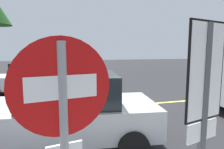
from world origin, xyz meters
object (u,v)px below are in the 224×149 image
stop_sign (64,133)px  car_white_approaching (34,78)px  car_silver_far_lane (65,110)px  speed_limit_sign (204,97)px

stop_sign → car_white_approaching: stop_sign is taller
car_silver_far_lane → car_white_approaching: bearing=103.5°
speed_limit_sign → car_white_approaching: 9.40m
car_silver_far_lane → car_white_approaching: car_silver_far_lane is taller
stop_sign → speed_limit_sign: size_ratio=0.93×
stop_sign → car_white_approaching: size_ratio=0.50×
car_silver_far_lane → speed_limit_sign: bearing=-65.7°
speed_limit_sign → car_silver_far_lane: size_ratio=0.55×
stop_sign → car_white_approaching: bearing=98.7°
stop_sign → speed_limit_sign: speed_limit_sign is taller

